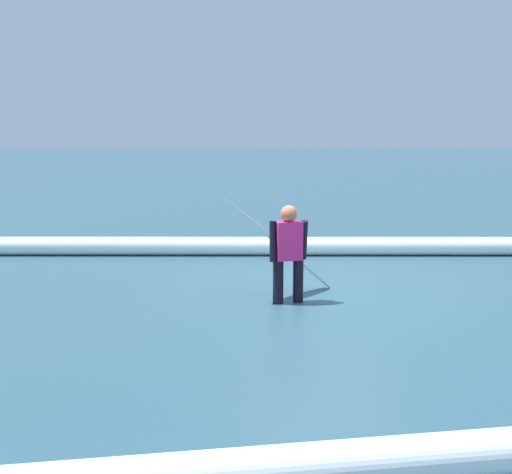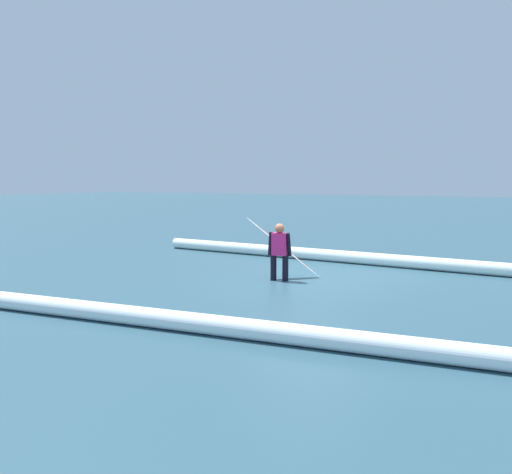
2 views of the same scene
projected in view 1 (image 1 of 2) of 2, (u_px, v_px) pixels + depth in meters
ground_plane at (324, 295)px, 8.95m from camera, size 128.22×128.22×0.00m
surfer at (288, 249)px, 8.47m from camera, size 0.51×0.28×1.31m
surfboard at (279, 245)px, 8.84m from camera, size 1.69×0.99×1.46m
wave_crest_foreground at (374, 246)px, 11.78m from camera, size 15.12×1.49×0.33m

